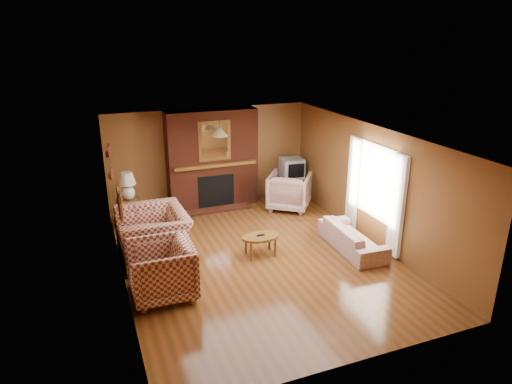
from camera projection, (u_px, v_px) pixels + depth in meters
name	position (u px, v px, depth m)	size (l,w,h in m)	color
floor	(257.00, 257.00, 8.87)	(6.50, 6.50, 0.00)	#4F2D10
ceiling	(257.00, 136.00, 8.06)	(6.50, 6.50, 0.00)	silver
wall_back	(210.00, 156.00, 11.32)	(6.50, 6.50, 0.00)	brown
wall_front	(354.00, 285.00, 5.61)	(6.50, 6.50, 0.00)	brown
wall_left	(118.00, 218.00, 7.61)	(6.50, 6.50, 0.00)	brown
wall_right	(371.00, 184.00, 9.32)	(6.50, 6.50, 0.00)	brown
fireplace	(213.00, 160.00, 11.09)	(2.20, 0.82, 2.40)	#592213
window_right	(374.00, 190.00, 9.15)	(0.10, 1.85, 2.00)	beige
bookshelf	(110.00, 162.00, 9.14)	(0.09, 0.55, 0.71)	brown
botanical_print	(120.00, 204.00, 7.24)	(0.05, 0.40, 0.50)	brown
pendant_light	(220.00, 132.00, 10.21)	(0.36, 0.36, 0.48)	black
plaid_loveseat	(153.00, 235.00, 8.72)	(1.43, 1.25, 0.93)	maroon
plaid_armchair	(162.00, 270.00, 7.42)	(1.01, 1.04, 0.94)	maroon
floral_sofa	(352.00, 237.00, 9.11)	(1.73, 0.68, 0.51)	beige
floral_armchair	(289.00, 191.00, 11.14)	(0.95, 0.98, 0.89)	beige
coffee_table	(261.00, 239.00, 8.83)	(0.75, 0.46, 0.43)	brown
side_table	(130.00, 213.00, 10.19)	(0.46, 0.46, 0.62)	brown
table_lamp	(127.00, 185.00, 9.97)	(0.38, 0.38, 0.63)	silver
tv_stand	(291.00, 187.00, 11.93)	(0.51, 0.46, 0.55)	black
crt_tv	(292.00, 168.00, 11.75)	(0.60, 0.59, 0.51)	#9B9DA2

